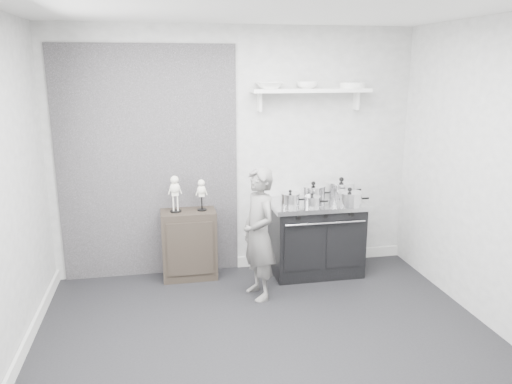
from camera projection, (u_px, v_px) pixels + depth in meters
ground at (271, 350)px, 4.12m from camera, size 4.00×4.00×0.00m
room_shell at (257, 151)px, 3.84m from camera, size 4.02×3.62×2.71m
wall_shelf at (311, 91)px, 5.37m from camera, size 1.30×0.26×0.24m
stove at (316, 237)px, 5.58m from camera, size 1.03×0.64×0.82m
side_cabinet at (189, 244)px, 5.45m from camera, size 0.59×0.34×0.76m
child at (259, 234)px, 4.92m from camera, size 0.43×0.55×1.33m
pot_front_left at (290, 199)px, 5.31m from camera, size 0.29×0.21×0.18m
pot_back_left at (313, 193)px, 5.55m from camera, size 0.36×0.27×0.21m
pot_back_right at (341, 190)px, 5.61m from camera, size 0.39×0.31×0.24m
pot_front_right at (349, 198)px, 5.32m from camera, size 0.36×0.27×0.20m
pot_front_center at (312, 201)px, 5.29m from camera, size 0.27×0.18×0.15m
skeleton_full at (175, 191)px, 5.28m from camera, size 0.13×0.08×0.46m
skeleton_torso at (202, 193)px, 5.34m from camera, size 0.11×0.07×0.39m
bowl_large at (269, 85)px, 5.26m from camera, size 0.30×0.30×0.07m
bowl_small at (307, 85)px, 5.34m from camera, size 0.22×0.22×0.07m
plate_stack at (353, 85)px, 5.43m from camera, size 0.28×0.28×0.06m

